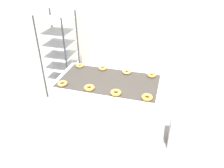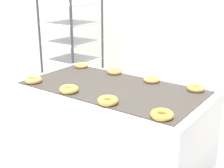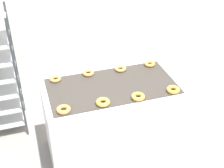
# 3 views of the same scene
# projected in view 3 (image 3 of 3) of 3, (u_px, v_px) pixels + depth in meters

# --- Properties ---
(fryer_machine) EXTENTS (1.39, 0.75, 0.90)m
(fryer_machine) POSITION_uv_depth(u_px,v_px,m) (112.00, 120.00, 3.38)
(fryer_machine) COLOR silver
(fryer_machine) RESTS_ON ground_plane
(glaze_bin) EXTENTS (0.30, 0.32, 0.43)m
(glaze_bin) POSITION_uv_depth(u_px,v_px,m) (190.00, 116.00, 3.80)
(glaze_bin) COLOR silver
(glaze_bin) RESTS_ON ground_plane
(donut_near_left) EXTENTS (0.13, 0.13, 0.04)m
(donut_near_left) POSITION_uv_depth(u_px,v_px,m) (64.00, 109.00, 2.77)
(donut_near_left) COLOR #C68242
(donut_near_left) RESTS_ON fryer_machine
(donut_near_midleft) EXTENTS (0.13, 0.13, 0.04)m
(donut_near_midleft) POSITION_uv_depth(u_px,v_px,m) (103.00, 102.00, 2.86)
(donut_near_midleft) COLOR gold
(donut_near_midleft) RESTS_ON fryer_machine
(donut_near_midright) EXTENTS (0.13, 0.13, 0.04)m
(donut_near_midright) POSITION_uv_depth(u_px,v_px,m) (138.00, 97.00, 2.94)
(donut_near_midright) COLOR #C48C3A
(donut_near_midright) RESTS_ON fryer_machine
(donut_near_right) EXTENTS (0.13, 0.13, 0.04)m
(donut_near_right) POSITION_uv_depth(u_px,v_px,m) (173.00, 90.00, 3.03)
(donut_near_right) COLOR gold
(donut_near_right) RESTS_ON fryer_machine
(donut_far_left) EXTENTS (0.12, 0.12, 0.03)m
(donut_far_left) POSITION_uv_depth(u_px,v_px,m) (55.00, 79.00, 3.20)
(donut_far_left) COLOR #CF8A42
(donut_far_left) RESTS_ON fryer_machine
(donut_far_midleft) EXTENTS (0.12, 0.12, 0.04)m
(donut_far_midleft) POSITION_uv_depth(u_px,v_px,m) (88.00, 73.00, 3.30)
(donut_far_midleft) COLOR #C58441
(donut_far_midleft) RESTS_ON fryer_machine
(donut_far_midright) EXTENTS (0.12, 0.12, 0.04)m
(donut_far_midright) POSITION_uv_depth(u_px,v_px,m) (120.00, 69.00, 3.37)
(donut_far_midright) COLOR tan
(donut_far_midright) RESTS_ON fryer_machine
(donut_far_right) EXTENTS (0.12, 0.12, 0.04)m
(donut_far_right) POSITION_uv_depth(u_px,v_px,m) (150.00, 64.00, 3.46)
(donut_far_right) COLOR #C18D3C
(donut_far_right) RESTS_ON fryer_machine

